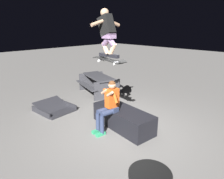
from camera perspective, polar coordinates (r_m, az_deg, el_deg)
ground_plane at (r=5.69m, az=2.23°, el=-10.87°), size 40.00×40.00×0.00m
ledge_box_main at (r=5.64m, az=3.12°, el=-8.09°), size 1.92×0.91×0.53m
person_sitting_on_ledge at (r=5.28m, az=-0.94°, el=-3.98°), size 0.60×0.77×1.37m
skateboard at (r=5.00m, az=-0.86°, el=8.30°), size 1.02×0.22×0.13m
skater_airborne at (r=4.98m, az=-1.37°, el=16.20°), size 0.62×0.89×1.12m
kicker_ramp at (r=7.02m, az=-15.87°, el=-5.28°), size 1.20×1.09×0.38m
picnic_table_back at (r=8.36m, az=-3.81°, el=2.22°), size 2.01×1.76×0.75m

